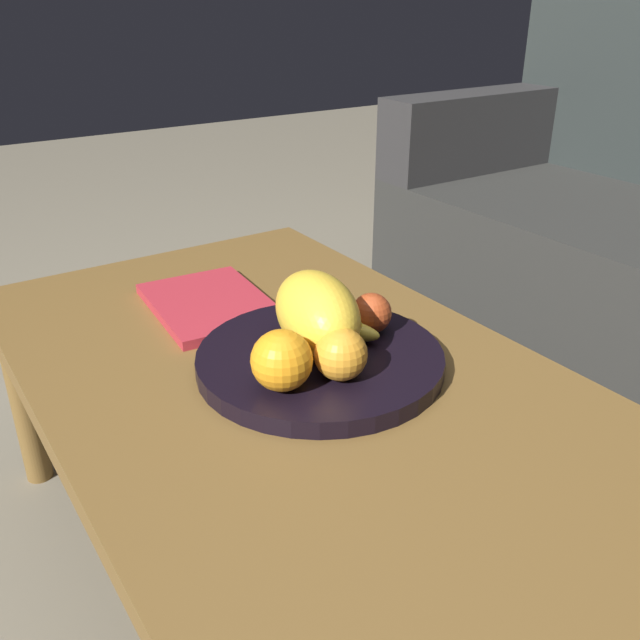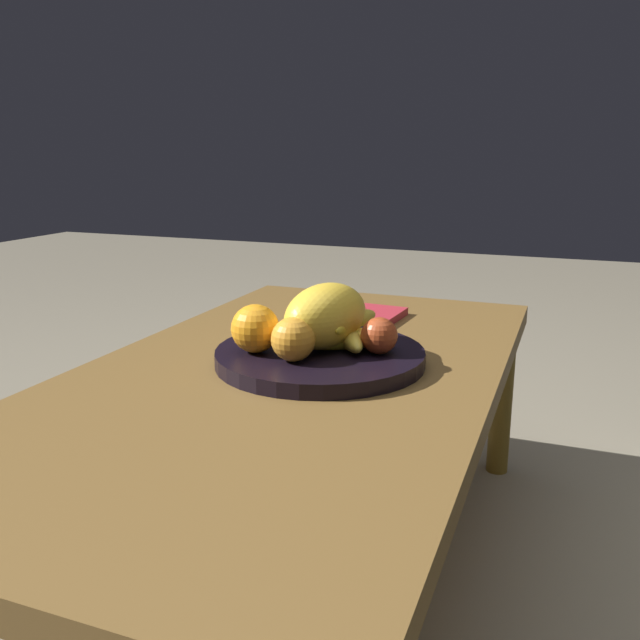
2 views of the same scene
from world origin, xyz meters
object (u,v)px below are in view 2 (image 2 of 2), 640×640
object	(u,v)px
coffee_table	(289,392)
orange_left	(255,329)
melon_large_front	(326,316)
orange_front	(293,339)
fruit_bowl	(320,356)
apple_front	(379,336)
banana_bunch	(348,331)
magazine	(347,319)

from	to	relation	value
coffee_table	orange_left	bearing A→B (deg)	-82.21
melon_large_front	orange_front	xyz separation A→B (m)	(0.09, -0.02, -0.02)
fruit_bowl	apple_front	xyz separation A→B (m)	(-0.01, 0.10, 0.04)
melon_large_front	orange_left	world-z (taller)	melon_large_front
coffee_table	melon_large_front	world-z (taller)	melon_large_front
banana_bunch	apple_front	bearing A→B (deg)	74.53
orange_left	magazine	xyz separation A→B (m)	(-0.32, 0.05, -0.06)
coffee_table	banana_bunch	size ratio (longest dim) A/B	7.56
coffee_table	apple_front	xyz separation A→B (m)	(-0.06, 0.14, 0.10)
orange_left	apple_front	xyz separation A→B (m)	(-0.06, 0.19, -0.01)
coffee_table	magazine	size ratio (longest dim) A/B	4.88
orange_left	coffee_table	bearing A→B (deg)	97.79
banana_bunch	fruit_bowl	bearing A→B (deg)	-54.81
coffee_table	melon_large_front	bearing A→B (deg)	144.46
orange_front	banana_bunch	world-z (taller)	orange_front
orange_left	banana_bunch	bearing A→B (deg)	121.31
coffee_table	apple_front	distance (m)	0.18
orange_left	magazine	world-z (taller)	orange_left
fruit_bowl	orange_front	distance (m)	0.09
melon_large_front	apple_front	world-z (taller)	melon_large_front
coffee_table	magazine	distance (m)	0.32
apple_front	magazine	xyz separation A→B (m)	(-0.26, -0.14, -0.05)
fruit_bowl	orange_left	bearing A→B (deg)	-60.44
orange_left	melon_large_front	bearing A→B (deg)	124.47
apple_front	banana_bunch	world-z (taller)	same
coffee_table	melon_large_front	xyz separation A→B (m)	(-0.06, 0.04, 0.12)
fruit_bowl	melon_large_front	distance (m)	0.07
orange_left	magazine	distance (m)	0.33
coffee_table	orange_left	distance (m)	0.12
orange_left	magazine	bearing A→B (deg)	171.34
melon_large_front	orange_left	size ratio (longest dim) A/B	2.28
apple_front	coffee_table	bearing A→B (deg)	-67.43
melon_large_front	magazine	distance (m)	0.27
orange_left	apple_front	bearing A→B (deg)	108.53
orange_front	fruit_bowl	bearing A→B (deg)	167.26
orange_front	orange_left	bearing A→B (deg)	-105.33
apple_front	fruit_bowl	bearing A→B (deg)	-83.36
fruit_bowl	melon_large_front	world-z (taller)	melon_large_front
apple_front	banana_bunch	distance (m)	0.06
melon_large_front	magazine	size ratio (longest dim) A/B	0.73
orange_front	apple_front	world-z (taller)	orange_front
melon_large_front	apple_front	bearing A→B (deg)	88.15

